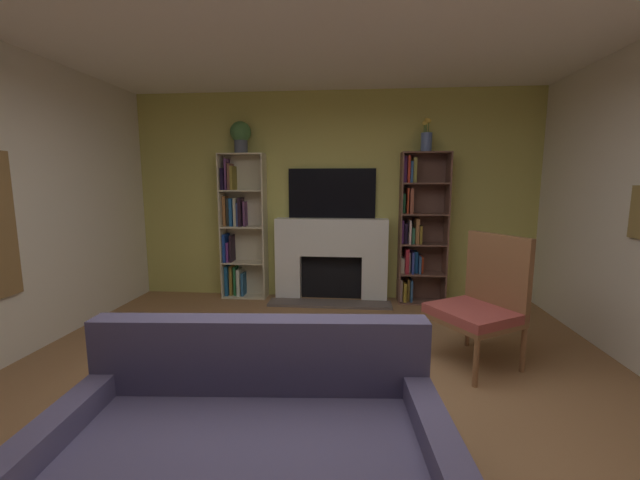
# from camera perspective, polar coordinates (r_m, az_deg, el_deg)

# --- Properties ---
(ground_plane) EXTENTS (6.87, 6.87, 0.00)m
(ground_plane) POSITION_cam_1_polar(r_m,az_deg,el_deg) (2.87, -2.36, -24.68)
(ground_plane) COLOR olive
(wall_back_accent) EXTENTS (5.41, 0.06, 2.73)m
(wall_back_accent) POSITION_cam_1_polar(r_m,az_deg,el_deg) (5.28, 1.79, 6.28)
(wall_back_accent) COLOR #BFBA5C
(wall_back_accent) RESTS_ON ground_plane
(fireplace) EXTENTS (1.58, 0.54, 1.09)m
(fireplace) POSITION_cam_1_polar(r_m,az_deg,el_deg) (5.22, 1.64, -2.44)
(fireplace) COLOR white
(fireplace) RESTS_ON ground_plane
(tv) EXTENTS (1.15, 0.06, 0.65)m
(tv) POSITION_cam_1_polar(r_m,az_deg,el_deg) (5.22, 1.75, 6.79)
(tv) COLOR black
(tv) RESTS_ON fireplace
(bookshelf_left) EXTENTS (0.60, 0.26, 1.94)m
(bookshelf_left) POSITION_cam_1_polar(r_m,az_deg,el_deg) (5.42, -11.65, 1.63)
(bookshelf_left) COLOR beige
(bookshelf_left) RESTS_ON ground_plane
(bookshelf_right) EXTENTS (0.60, 0.31, 1.94)m
(bookshelf_right) POSITION_cam_1_polar(r_m,az_deg,el_deg) (5.22, 13.88, 1.28)
(bookshelf_right) COLOR brown
(bookshelf_right) RESTS_ON ground_plane
(potted_plant) EXTENTS (0.27, 0.27, 0.40)m
(potted_plant) POSITION_cam_1_polar(r_m,az_deg,el_deg) (5.34, -11.47, 14.75)
(potted_plant) COLOR #464E5D
(potted_plant) RESTS_ON bookshelf_left
(vase_with_flowers) EXTENTS (0.14, 0.14, 0.41)m
(vase_with_flowers) POSITION_cam_1_polar(r_m,az_deg,el_deg) (5.19, 15.21, 13.91)
(vase_with_flowers) COLOR #536AA5
(vase_with_flowers) RESTS_ON bookshelf_right
(couch) EXTENTS (1.91, 1.07, 0.83)m
(couch) POSITION_cam_1_polar(r_m,az_deg,el_deg) (2.19, -10.11, -28.18)
(couch) COLOR #4A4564
(couch) RESTS_ON ground_plane
(armchair) EXTENTS (0.83, 0.85, 1.12)m
(armchair) POSITION_cam_1_polar(r_m,az_deg,el_deg) (3.69, 22.45, -8.24)
(armchair) COLOR brown
(armchair) RESTS_ON ground_plane
(coffee_table) EXTENTS (0.93, 0.41, 0.39)m
(coffee_table) POSITION_cam_1_polar(r_m,az_deg,el_deg) (2.78, -5.75, -18.05)
(coffee_table) COLOR brown
(coffee_table) RESTS_ON ground_plane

